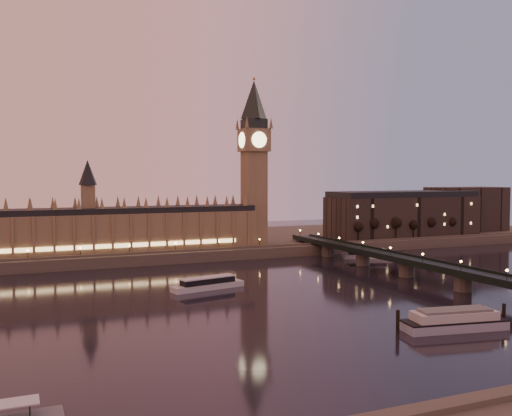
{
  "coord_description": "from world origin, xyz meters",
  "views": [
    {
      "loc": [
        -83.57,
        -206.19,
        49.54
      ],
      "look_at": [
        18.83,
        35.0,
        34.35
      ],
      "focal_mm": 40.0,
      "sensor_mm": 36.0,
      "label": 1
    }
  ],
  "objects": [
    {
      "name": "moored_barge",
      "position": [
        45.22,
        -65.38,
        3.05
      ],
      "size": [
        38.87,
        15.06,
        7.22
      ],
      "rotation": [
        0.0,
        0.0,
        -0.17
      ],
      "color": "#94A0BC",
      "rests_on": "ground"
    },
    {
      "name": "bare_tree_5",
      "position": [
        200.48,
        109.0,
        16.25
      ],
      "size": [
        6.74,
        6.74,
        13.71
      ],
      "color": "black",
      "rests_on": "ground"
    },
    {
      "name": "bare_tree_4",
      "position": [
        184.55,
        109.0,
        16.25
      ],
      "size": [
        6.74,
        6.74,
        13.71
      ],
      "color": "black",
      "rests_on": "ground"
    },
    {
      "name": "bare_tree_0",
      "position": [
        120.81,
        109.0,
        16.25
      ],
      "size": [
        6.74,
        6.74,
        13.71
      ],
      "color": "black",
      "rests_on": "ground"
    },
    {
      "name": "city_block",
      "position": [
        194.94,
        130.93,
        22.24
      ],
      "size": [
        155.0,
        45.0,
        34.0
      ],
      "color": "black",
      "rests_on": "ground"
    },
    {
      "name": "bare_tree_2",
      "position": [
        152.68,
        109.0,
        16.25
      ],
      "size": [
        6.74,
        6.74,
        13.71
      ],
      "color": "black",
      "rests_on": "ground"
    },
    {
      "name": "palace_of_westminster",
      "position": [
        -40.12,
        120.99,
        21.71
      ],
      "size": [
        180.0,
        26.62,
        52.0
      ],
      "color": "brown",
      "rests_on": "ground"
    },
    {
      "name": "cruise_boat_a",
      "position": [
        -7.03,
        27.74,
        2.34
      ],
      "size": [
        33.99,
        14.01,
        5.32
      ],
      "rotation": [
        0.0,
        0.0,
        0.21
      ],
      "color": "silver",
      "rests_on": "ground"
    },
    {
      "name": "bare_tree_1",
      "position": [
        136.75,
        109.0,
        16.25
      ],
      "size": [
        6.74,
        6.74,
        13.71
      ],
      "color": "black",
      "rests_on": "ground"
    },
    {
      "name": "cruise_boat_b",
      "position": [
        109.47,
        78.62,
        2.39
      ],
      "size": [
        30.26,
        15.35,
        5.42
      ],
      "rotation": [
        0.0,
        0.0,
        -0.29
      ],
      "color": "silver",
      "rests_on": "ground"
    },
    {
      "name": "big_ben",
      "position": [
        53.99,
        120.99,
        63.95
      ],
      "size": [
        17.68,
        17.68,
        104.0
      ],
      "color": "brown",
      "rests_on": "ground"
    },
    {
      "name": "westminster_bridge",
      "position": [
        91.61,
        0.0,
        5.52
      ],
      "size": [
        13.2,
        260.0,
        15.3
      ],
      "color": "black",
      "rests_on": "ground"
    },
    {
      "name": "far_embankment",
      "position": [
        30.0,
        165.0,
        3.0
      ],
      "size": [
        560.0,
        130.0,
        6.0
      ],
      "primitive_type": "cube",
      "color": "#423D35",
      "rests_on": "ground"
    },
    {
      "name": "ground",
      "position": [
        0.0,
        0.0,
        0.0
      ],
      "size": [
        700.0,
        700.0,
        0.0
      ],
      "primitive_type": "plane",
      "color": "black",
      "rests_on": "ground"
    },
    {
      "name": "bare_tree_3",
      "position": [
        168.61,
        109.0,
        16.25
      ],
      "size": [
        6.74,
        6.74,
        13.71
      ],
      "color": "black",
      "rests_on": "ground"
    }
  ]
}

